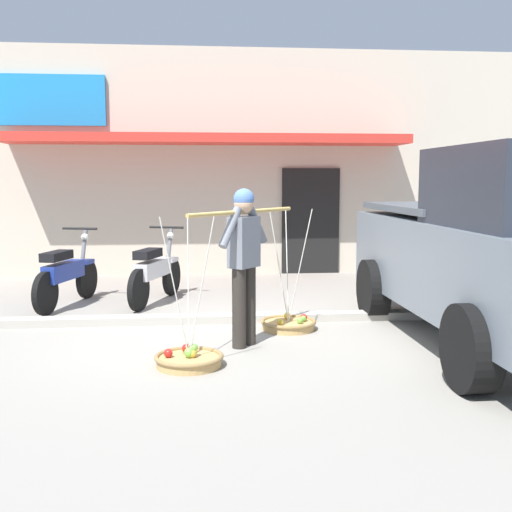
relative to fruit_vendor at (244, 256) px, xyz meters
name	(u,v)px	position (x,y,z in m)	size (l,w,h in m)	color
ground_plane	(211,336)	(-0.34, 0.45, -0.98)	(90.00, 90.00, 0.00)	gray
sidewalk_curb	(210,319)	(-0.34, 1.15, -0.93)	(20.00, 0.24, 0.10)	#AEA89C
fruit_vendor	(244,256)	(0.00, 0.00, 0.00)	(1.20, 1.42, 1.70)	#2D2823
fruit_basket_left_side	(289,323)	(0.59, 0.70, -0.91)	(0.67, 0.67, 1.45)	tan
fruit_basket_right_side	(189,359)	(-0.59, -0.69, -0.90)	(0.67, 0.67, 1.45)	tan
motorcycle_nearest_shop	(66,275)	(-2.34, 2.37, -0.53)	(0.67, 1.77, 1.09)	black
motorcycle_second_in_row	(155,272)	(-1.11, 2.50, -0.53)	(0.74, 1.75, 1.09)	black
parked_truck	(506,252)	(2.73, -0.34, 0.05)	(2.17, 4.73, 2.10)	slate
storefront_building	(205,165)	(-0.28, 7.71, 1.12)	(13.00, 6.00, 4.20)	beige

